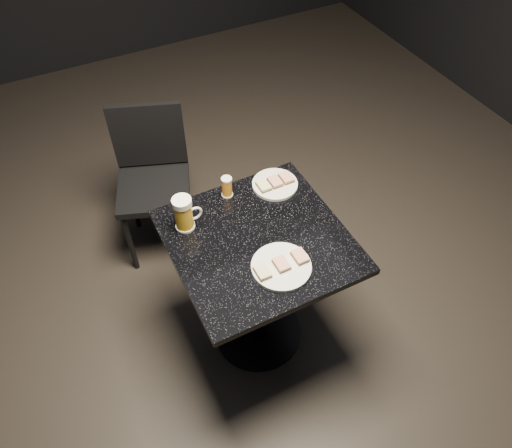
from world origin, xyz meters
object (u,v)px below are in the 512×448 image
object	(u,v)px
plate_large	(281,267)
beer_tumbler	(227,187)
table	(258,274)
chair	(153,174)
plate_small	(275,184)
beer_mug	(184,213)

from	to	relation	value
plate_large	beer_tumbler	distance (m)	0.46
table	chair	bearing A→B (deg)	103.24
chair	plate_small	bearing A→B (deg)	-55.90
beer_tumbler	chair	distance (m)	0.66
table	beer_tumbler	xyz separation A→B (m)	(-0.01, 0.29, 0.29)
plate_small	beer_mug	size ratio (longest dim) A/B	1.29
table	beer_mug	distance (m)	0.44
beer_mug	chair	bearing A→B (deg)	86.65
beer_mug	chair	xyz separation A→B (m)	(0.04, 0.65, -0.33)
plate_large	beer_tumbler	xyz separation A→B (m)	(-0.02, 0.46, 0.04)
beer_mug	plate_large	bearing A→B (deg)	-55.60
plate_large	plate_small	xyz separation A→B (m)	(0.20, 0.41, 0.00)
plate_small	beer_mug	distance (m)	0.45
plate_small	beer_tumbler	world-z (taller)	beer_tumbler
beer_tumbler	chair	bearing A→B (deg)	109.05
plate_large	beer_mug	size ratio (longest dim) A/B	1.48
beer_mug	table	bearing A→B (deg)	-39.43
beer_tumbler	plate_large	bearing A→B (deg)	-87.63
table	chair	size ratio (longest dim) A/B	0.87
plate_small	table	world-z (taller)	plate_small
plate_small	beer_mug	xyz separation A→B (m)	(-0.44, -0.05, 0.07)
plate_large	beer_tumbler	size ratio (longest dim) A/B	2.38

